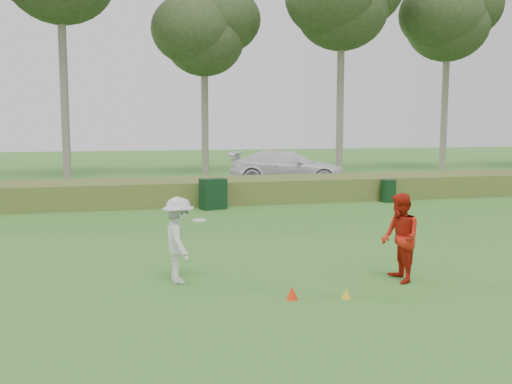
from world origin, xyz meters
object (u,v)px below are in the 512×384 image
object	(u,v)px
player_white	(179,240)
car_right	(288,167)
player_red	(400,238)
cone_yellow	(346,293)
utility_cabinet	(213,194)
trash_bin	(388,191)
cone_orange	(292,293)

from	to	relation	value
player_white	car_right	size ratio (longest dim) A/B	0.28
player_red	cone_yellow	world-z (taller)	player_red
cone_yellow	utility_cabinet	xyz separation A→B (m)	(-0.38, 11.19, 0.46)
trash_bin	player_white	bearing A→B (deg)	-134.27
player_red	trash_bin	bearing A→B (deg)	159.81
cone_yellow	trash_bin	bearing A→B (deg)	59.62
trash_bin	player_red	bearing A→B (deg)	-116.28
cone_orange	cone_yellow	size ratio (longest dim) A/B	1.24
player_white	cone_orange	size ratio (longest dim) A/B	7.17
player_white	utility_cabinet	xyz separation A→B (m)	(2.33, 9.42, -0.28)
player_red	cone_yellow	xyz separation A→B (m)	(-1.44, -0.78, -0.77)
player_white	car_right	bearing A→B (deg)	-29.59
player_red	car_right	xyz separation A→B (m)	(3.29, 17.65, 0.05)
player_red	cone_orange	bearing A→B (deg)	-70.06
utility_cabinet	car_right	size ratio (longest dim) A/B	0.19
player_red	trash_bin	distance (m)	11.86
cone_orange	trash_bin	xyz separation A→B (m)	(7.62, 11.21, 0.33)
trash_bin	cone_yellow	bearing A→B (deg)	-120.38
cone_yellow	player_red	bearing A→B (deg)	28.55
player_red	utility_cabinet	xyz separation A→B (m)	(-1.82, 10.40, -0.31)
player_red	cone_orange	world-z (taller)	player_red
cone_yellow	player_white	bearing A→B (deg)	146.87
utility_cabinet	car_right	xyz separation A→B (m)	(5.12, 7.25, 0.35)
player_red	cone_yellow	distance (m)	1.81
player_white	car_right	distance (m)	18.25
player_red	player_white	bearing A→B (deg)	-97.24
utility_cabinet	cone_yellow	bearing A→B (deg)	-104.57
player_red	trash_bin	size ratio (longest dim) A/B	1.93
utility_cabinet	cone_orange	bearing A→B (deg)	-109.39
cone_orange	utility_cabinet	xyz separation A→B (m)	(0.55, 10.99, 0.44)
cone_yellow	car_right	size ratio (longest dim) A/B	0.03
cone_yellow	utility_cabinet	bearing A→B (deg)	91.96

